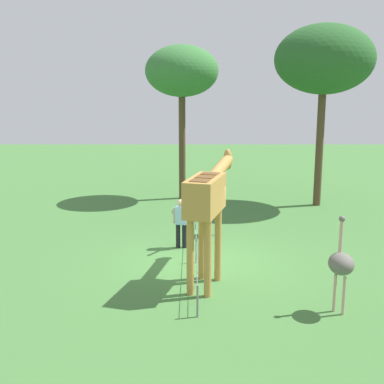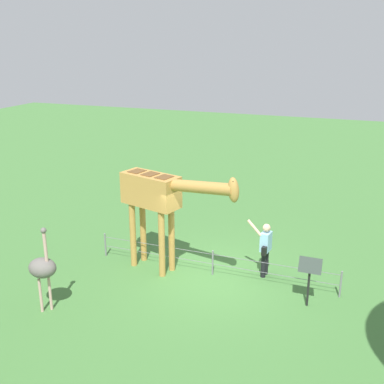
{
  "view_description": "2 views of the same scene",
  "coord_description": "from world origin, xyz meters",
  "px_view_note": "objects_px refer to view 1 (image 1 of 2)",
  "views": [
    {
      "loc": [
        -13.86,
        0.25,
        5.08
      ],
      "look_at": [
        -0.24,
        0.27,
        2.17
      ],
      "focal_mm": 46.77,
      "sensor_mm": 36.0,
      "label": 1
    },
    {
      "loc": [
        3.61,
        -11.21,
        6.42
      ],
      "look_at": [
        -0.6,
        0.06,
        2.45
      ],
      "focal_mm": 43.32,
      "sensor_mm": 36.0,
      "label": 2
    }
  ],
  "objects_px": {
    "giraffe": "(208,199)",
    "ostrich": "(341,264)",
    "visitor": "(181,220)",
    "tree_east": "(324,60)",
    "tree_northeast": "(182,72)",
    "info_sign": "(217,209)"
  },
  "relations": [
    {
      "from": "giraffe",
      "to": "ostrich",
      "type": "bearing_deg",
      "value": -121.31
    },
    {
      "from": "giraffe",
      "to": "visitor",
      "type": "xyz_separation_m",
      "value": [
        2.89,
        0.74,
        -1.36
      ]
    },
    {
      "from": "giraffe",
      "to": "tree_east",
      "type": "xyz_separation_m",
      "value": [
        8.73,
        -4.99,
        3.83
      ]
    },
    {
      "from": "giraffe",
      "to": "tree_northeast",
      "type": "distance_m",
      "value": 10.65
    },
    {
      "from": "giraffe",
      "to": "info_sign",
      "type": "height_order",
      "value": "giraffe"
    },
    {
      "from": "giraffe",
      "to": "tree_northeast",
      "type": "xyz_separation_m",
      "value": [
        10.07,
        0.86,
        3.38
      ]
    },
    {
      "from": "info_sign",
      "to": "tree_east",
      "type": "bearing_deg",
      "value": -45.51
    },
    {
      "from": "ostrich",
      "to": "tree_east",
      "type": "distance_m",
      "value": 11.78
    },
    {
      "from": "tree_northeast",
      "to": "giraffe",
      "type": "bearing_deg",
      "value": -175.12
    },
    {
      "from": "ostrich",
      "to": "tree_northeast",
      "type": "distance_m",
      "value": 13.22
    },
    {
      "from": "visitor",
      "to": "tree_east",
      "type": "relative_size",
      "value": 0.22
    },
    {
      "from": "tree_northeast",
      "to": "info_sign",
      "type": "relative_size",
      "value": 5.17
    },
    {
      "from": "ostrich",
      "to": "info_sign",
      "type": "height_order",
      "value": "ostrich"
    },
    {
      "from": "tree_northeast",
      "to": "info_sign",
      "type": "distance_m",
      "value": 7.58
    },
    {
      "from": "giraffe",
      "to": "info_sign",
      "type": "xyz_separation_m",
      "value": [
        4.25,
        -0.44,
        -1.31
      ]
    },
    {
      "from": "tree_east",
      "to": "tree_northeast",
      "type": "relative_size",
      "value": 1.11
    },
    {
      "from": "giraffe",
      "to": "visitor",
      "type": "distance_m",
      "value": 3.28
    },
    {
      "from": "visitor",
      "to": "info_sign",
      "type": "distance_m",
      "value": 1.8
    },
    {
      "from": "info_sign",
      "to": "ostrich",
      "type": "bearing_deg",
      "value": -157.54
    },
    {
      "from": "tree_east",
      "to": "info_sign",
      "type": "distance_m",
      "value": 8.2
    },
    {
      "from": "tree_east",
      "to": "info_sign",
      "type": "relative_size",
      "value": 5.72
    },
    {
      "from": "tree_east",
      "to": "ostrich",
      "type": "bearing_deg",
      "value": 168.92
    }
  ]
}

